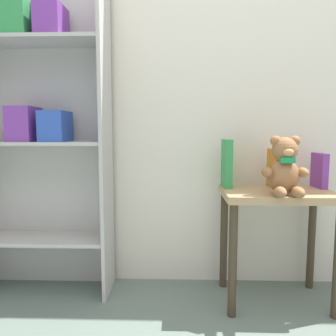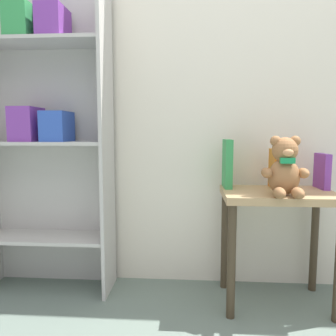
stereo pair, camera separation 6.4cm
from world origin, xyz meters
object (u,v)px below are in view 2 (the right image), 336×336
Objects in this scene: book_standing_orange at (274,168)px; book_standing_purple at (322,171)px; bookshelf_side at (46,126)px; teddy_bear at (285,169)px; book_standing_green at (227,164)px; display_table at (278,214)px.

book_standing_orange reaches higher than book_standing_purple.
bookshelf_side reaches higher than teddy_bear.
book_standing_orange is 0.24m from book_standing_purple.
book_standing_purple is at bearing -0.69° from bookshelf_side.
teddy_bear is 0.31m from book_standing_green.
bookshelf_side is 1.24m from book_standing_orange.
book_standing_green is at bearing 177.83° from book_standing_purple.
bookshelf_side is 1.48m from book_standing_purple.
display_table is 0.26m from teddy_bear.
display_table is (1.22, -0.11, -0.43)m from bookshelf_side.
display_table is 0.33m from book_standing_purple.
bookshelf_side is 6.44× the size of book_standing_green.
display_table is 3.20× the size of book_standing_purple.
teddy_bear is at bearing -10.39° from bookshelf_side.
book_standing_purple is (0.24, -0.01, -0.01)m from book_standing_orange.
teddy_bear is 1.09× the size of book_standing_green.
book_standing_purple is at bearing 39.79° from teddy_bear.
book_standing_orange is (1.22, -0.01, -0.22)m from bookshelf_side.
teddy_bear is at bearing -142.45° from book_standing_purple.
bookshelf_side is at bearing 177.05° from book_standing_green.
book_standing_green is 0.48m from book_standing_purple.
teddy_bear reaches higher than display_table.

